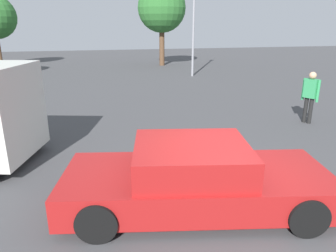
{
  "coord_description": "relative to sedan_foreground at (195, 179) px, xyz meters",
  "views": [
    {
      "loc": [
        -2.08,
        -4.4,
        3.09
      ],
      "look_at": [
        -0.38,
        2.19,
        0.9
      ],
      "focal_mm": 33.23,
      "sensor_mm": 36.0,
      "label": 1
    }
  ],
  "objects": [
    {
      "name": "tree_back_left",
      "position": [
        4.36,
        20.81,
        3.89
      ],
      "size": [
        3.79,
        3.79,
        6.37
      ],
      "color": "brown",
      "rests_on": "ground_plane"
    },
    {
      "name": "pedestrian",
      "position": [
        5.32,
        3.9,
        0.46
      ],
      "size": [
        0.39,
        0.52,
        1.7
      ],
      "rotation": [
        0.0,
        0.0,
        0.46
      ],
      "color": "black",
      "rests_on": "ground_plane"
    },
    {
      "name": "ground_plane",
      "position": [
        0.4,
        -0.2,
        -0.56
      ],
      "size": [
        80.0,
        80.0,
        0.0
      ],
      "primitive_type": "plane",
      "color": "#424244"
    },
    {
      "name": "sedan_foreground",
      "position": [
        0.0,
        0.0,
        0.0
      ],
      "size": [
        4.87,
        2.73,
        1.2
      ],
      "rotation": [
        0.0,
        0.0,
        -0.21
      ],
      "color": "maroon",
      "rests_on": "ground_plane"
    }
  ]
}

